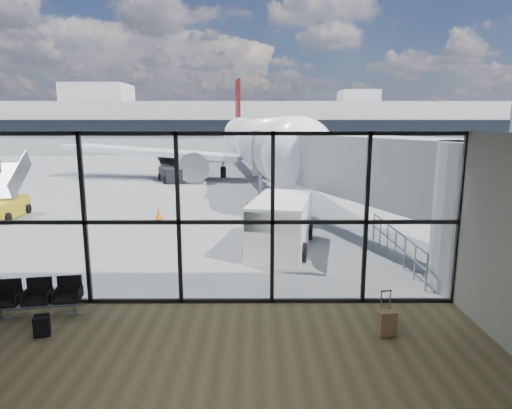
{
  "coord_description": "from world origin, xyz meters",
  "views": [
    {
      "loc": [
        0.73,
        -10.66,
        4.69
      ],
      "look_at": [
        0.79,
        3.0,
        2.09
      ],
      "focal_mm": 30.0,
      "sensor_mm": 36.0,
      "label": 1
    }
  ],
  "objects_px": {
    "seating_row": "(39,295)",
    "mobile_stairs": "(0,206)",
    "airliner": "(255,142)",
    "service_van": "(280,224)",
    "backpack": "(42,326)",
    "belt_loader": "(171,173)",
    "suitcase": "(387,324)"
  },
  "relations": [
    {
      "from": "seating_row",
      "to": "mobile_stairs",
      "type": "distance_m",
      "value": 13.4
    },
    {
      "from": "airliner",
      "to": "service_van",
      "type": "height_order",
      "value": "airliner"
    },
    {
      "from": "backpack",
      "to": "airliner",
      "type": "bearing_deg",
      "value": 64.08
    },
    {
      "from": "seating_row",
      "to": "belt_loader",
      "type": "height_order",
      "value": "belt_loader"
    },
    {
      "from": "airliner",
      "to": "belt_loader",
      "type": "bearing_deg",
      "value": -157.65
    },
    {
      "from": "service_van",
      "to": "mobile_stairs",
      "type": "relative_size",
      "value": 1.24
    },
    {
      "from": "service_van",
      "to": "mobile_stairs",
      "type": "bearing_deg",
      "value": 169.76
    },
    {
      "from": "airliner",
      "to": "suitcase",
      "type": "bearing_deg",
      "value": -91.73
    },
    {
      "from": "airliner",
      "to": "service_van",
      "type": "distance_m",
      "value": 23.2
    },
    {
      "from": "airliner",
      "to": "mobile_stairs",
      "type": "distance_m",
      "value": 21.89
    },
    {
      "from": "backpack",
      "to": "suitcase",
      "type": "distance_m",
      "value": 7.68
    },
    {
      "from": "suitcase",
      "to": "seating_row",
      "type": "bearing_deg",
      "value": 162.23
    },
    {
      "from": "suitcase",
      "to": "service_van",
      "type": "relative_size",
      "value": 0.22
    },
    {
      "from": "backpack",
      "to": "airliner",
      "type": "relative_size",
      "value": 0.01
    },
    {
      "from": "suitcase",
      "to": "mobile_stairs",
      "type": "relative_size",
      "value": 0.27
    },
    {
      "from": "airliner",
      "to": "service_van",
      "type": "relative_size",
      "value": 8.2
    },
    {
      "from": "airliner",
      "to": "mobile_stairs",
      "type": "height_order",
      "value": "airliner"
    },
    {
      "from": "seating_row",
      "to": "backpack",
      "type": "distance_m",
      "value": 1.3
    },
    {
      "from": "mobile_stairs",
      "to": "suitcase",
      "type": "bearing_deg",
      "value": -42.86
    },
    {
      "from": "service_van",
      "to": "mobile_stairs",
      "type": "distance_m",
      "value": 14.85
    },
    {
      "from": "backpack",
      "to": "belt_loader",
      "type": "xyz_separation_m",
      "value": [
        -2.03,
        25.93,
        0.43
      ]
    },
    {
      "from": "service_van",
      "to": "mobile_stairs",
      "type": "xyz_separation_m",
      "value": [
        -13.77,
        5.54,
        -0.37
      ]
    },
    {
      "from": "backpack",
      "to": "airliner",
      "type": "distance_m",
      "value": 30.33
    },
    {
      "from": "seating_row",
      "to": "service_van",
      "type": "relative_size",
      "value": 0.44
    },
    {
      "from": "backpack",
      "to": "mobile_stairs",
      "type": "relative_size",
      "value": 0.13
    },
    {
      "from": "service_van",
      "to": "belt_loader",
      "type": "bearing_deg",
      "value": 123.66
    },
    {
      "from": "backpack",
      "to": "belt_loader",
      "type": "relative_size",
      "value": 0.11
    },
    {
      "from": "service_van",
      "to": "seating_row",
      "type": "bearing_deg",
      "value": -126.79
    },
    {
      "from": "service_van",
      "to": "belt_loader",
      "type": "distance_m",
      "value": 20.72
    },
    {
      "from": "seating_row",
      "to": "suitcase",
      "type": "relative_size",
      "value": 1.98
    },
    {
      "from": "seating_row",
      "to": "service_van",
      "type": "height_order",
      "value": "service_van"
    },
    {
      "from": "seating_row",
      "to": "backpack",
      "type": "bearing_deg",
      "value": -71.62
    }
  ]
}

